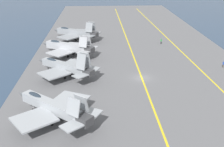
{
  "coord_description": "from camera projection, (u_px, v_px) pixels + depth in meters",
  "views": [
    {
      "loc": [
        -56.5,
        9.55,
        24.78
      ],
      "look_at": [
        -3.28,
        6.74,
        2.9
      ],
      "focal_mm": 45.0,
      "sensor_mm": 36.0,
      "label": 1
    }
  ],
  "objects": [
    {
      "name": "parked_jet_fourth",
      "position": [
        67.0,
        47.0,
        75.1
      ],
      "size": [
        13.16,
        16.07,
        6.03
      ],
      "color": "#A8AAAF",
      "rests_on": "carrier_deck"
    },
    {
      "name": "parked_jet_second",
      "position": [
        52.0,
        107.0,
        44.54
      ],
      "size": [
        14.21,
        15.25,
        6.04
      ],
      "color": "#9EA3A8",
      "rests_on": "carrier_deck"
    },
    {
      "name": "deck_stripe_centerline",
      "position": [
        142.0,
        78.0,
        61.92
      ],
      "size": [
        183.95,
        0.36,
        0.01
      ],
      "primitive_type": "cube",
      "color": "yellow",
      "rests_on": "carrier_deck"
    },
    {
      "name": "ground_plane",
      "position": [
        142.0,
        79.0,
        62.08
      ],
      "size": [
        2000.0,
        2000.0,
        0.0
      ],
      "primitive_type": "plane",
      "color": "#2D425B"
    },
    {
      "name": "crew_green_vest",
      "position": [
        161.0,
        41.0,
        86.07
      ],
      "size": [
        0.38,
        0.45,
        1.74
      ],
      "color": "#232328",
      "rests_on": "carrier_deck"
    },
    {
      "name": "parked_jet_third",
      "position": [
        65.0,
        66.0,
        61.65
      ],
      "size": [
        13.37,
        15.02,
        6.4
      ],
      "color": "#93999E",
      "rests_on": "carrier_deck"
    },
    {
      "name": "parked_jet_fifth",
      "position": [
        76.0,
        32.0,
        90.03
      ],
      "size": [
        13.95,
        16.29,
        6.22
      ],
      "color": "gray",
      "rests_on": "carrier_deck"
    },
    {
      "name": "deck_stripe_foul_line",
      "position": [
        207.0,
        76.0,
        62.64
      ],
      "size": [
        183.82,
        7.47,
        0.01
      ],
      "primitive_type": "cube",
      "rotation": [
        0.0,
        0.0,
        0.04
      ],
      "color": "yellow",
      "rests_on": "carrier_deck"
    },
    {
      "name": "crew_blue_vest",
      "position": [
        224.0,
        64.0,
        67.35
      ],
      "size": [
        0.38,
        0.45,
        1.73
      ],
      "color": "#4C473D",
      "rests_on": "carrier_deck"
    },
    {
      "name": "carrier_deck",
      "position": [
        142.0,
        79.0,
        62.0
      ],
      "size": [
        204.39,
        53.72,
        0.4
      ],
      "primitive_type": "cube",
      "color": "slate",
      "rests_on": "ground"
    }
  ]
}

